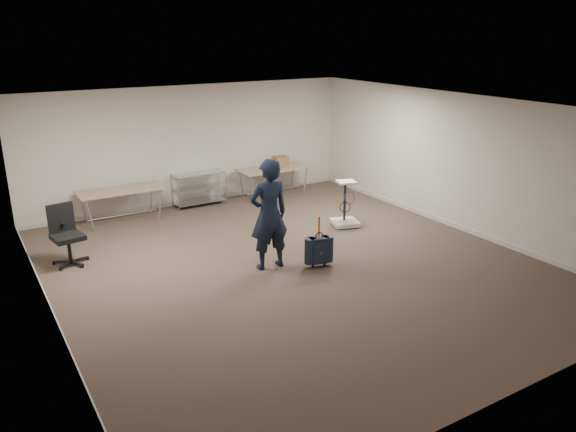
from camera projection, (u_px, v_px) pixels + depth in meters
ground at (292, 265)px, 10.02m from camera, size 9.00×9.00×0.00m
room_shell at (256, 239)px, 11.12m from camera, size 8.00×9.00×9.00m
folding_table_left at (121, 192)px, 12.07m from camera, size 1.80×0.75×0.73m
folding_table_right at (274, 170)px, 13.94m from camera, size 1.80×0.75×0.73m
wire_shelf at (199, 187)px, 13.28m from camera, size 1.22×0.47×0.80m
person at (269, 214)px, 9.62m from camera, size 0.74×0.50×1.96m
suitcase at (319, 250)px, 9.84m from camera, size 0.38×0.27×0.93m
office_chair at (68, 246)px, 9.99m from camera, size 0.65×0.65×1.08m
equipment_cart at (345, 214)px, 11.96m from camera, size 0.66×0.66×0.98m
cardboard_box at (281, 161)px, 14.00m from camera, size 0.37×0.28×0.27m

